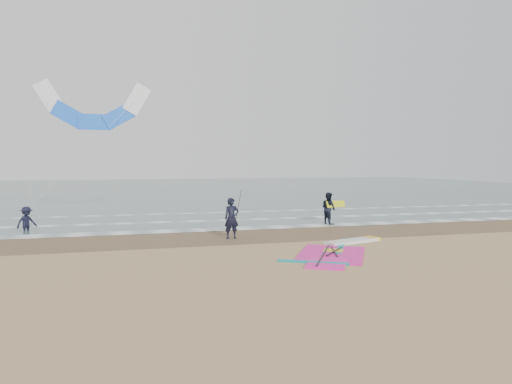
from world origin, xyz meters
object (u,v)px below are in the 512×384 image
object	(u,v)px
windsurf_rig	(339,250)
person_standing	(232,218)
surf_kite	(94,110)
person_walking	(329,208)
person_wading	(26,216)

from	to	relation	value
windsurf_rig	person_standing	distance (m)	5.52
person_standing	surf_kite	bearing A→B (deg)	122.89
person_standing	person_walking	size ratio (longest dim) A/B	1.04
person_standing	person_wading	world-z (taller)	person_standing
person_standing	person_walking	bearing A→B (deg)	23.41
windsurf_rig	person_walking	bearing A→B (deg)	68.90
person_standing	surf_kite	size ratio (longest dim) A/B	0.26
person_walking	surf_kite	size ratio (longest dim) A/B	0.25
person_standing	person_wading	bearing A→B (deg)	148.06
person_walking	surf_kite	distance (m)	15.33
person_standing	surf_kite	world-z (taller)	surf_kite
person_wading	surf_kite	world-z (taller)	surf_kite
windsurf_rig	surf_kite	distance (m)	17.72
person_wading	surf_kite	xyz separation A→B (m)	(3.18, 3.60, 5.97)
windsurf_rig	person_walking	distance (m)	8.18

